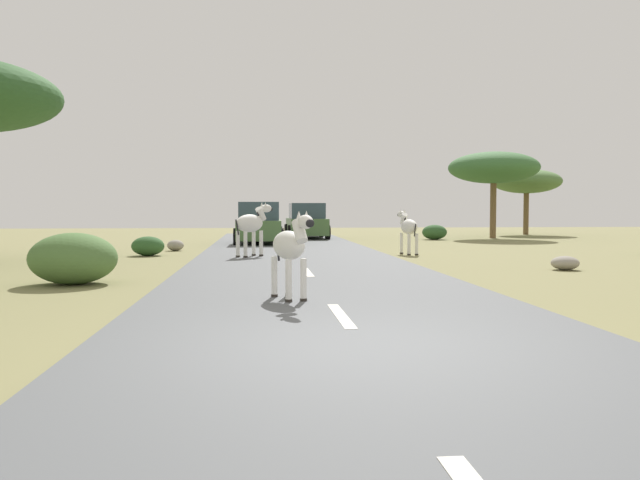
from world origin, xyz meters
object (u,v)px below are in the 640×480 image
(bush_3, at_px, (148,246))
(zebra_1, at_px, (408,227))
(car_0, at_px, (306,222))
(tree_0, at_px, (494,168))
(zebra_0, at_px, (290,247))
(rock_0, at_px, (565,263))
(rock_3, at_px, (175,245))
(car_1, at_px, (259,224))
(bush_2, at_px, (73,259))
(zebra_2, at_px, (252,224))
(bush_0, at_px, (435,232))
(tree_4, at_px, (527,182))

(bush_3, bearing_deg, zebra_1, -0.78)
(car_0, bearing_deg, tree_0, 0.31)
(zebra_0, relative_size, car_0, 0.33)
(rock_0, relative_size, rock_3, 1.15)
(car_1, distance_m, bush_2, 14.68)
(zebra_2, height_order, rock_3, zebra_2)
(rock_0, distance_m, rock_3, 13.36)
(bush_0, bearing_deg, car_1, -157.62)
(bush_0, xyz_separation_m, rock_0, (-1.10, -15.78, -0.19))
(bush_2, bearing_deg, rock_0, 9.96)
(bush_3, bearing_deg, bush_2, -90.94)
(bush_3, bearing_deg, car_0, 61.83)
(car_1, bearing_deg, rock_0, -57.90)
(zebra_2, relative_size, tree_0, 0.36)
(rock_3, bearing_deg, car_1, 52.80)
(car_0, bearing_deg, car_1, -117.82)
(zebra_2, bearing_deg, car_0, 116.56)
(bush_3, bearing_deg, tree_4, 39.01)
(tree_0, bearing_deg, rock_3, -149.56)
(zebra_2, relative_size, bush_2, 0.97)
(tree_4, bearing_deg, bush_2, -129.56)
(rock_0, bearing_deg, bush_2, -170.04)
(car_1, bearing_deg, zebra_0, -87.63)
(zebra_2, distance_m, rock_3, 4.70)
(tree_0, height_order, bush_3, tree_0)
(zebra_2, xyz_separation_m, tree_4, (15.87, 16.82, 2.06))
(zebra_1, bearing_deg, rock_0, -74.12)
(tree_0, bearing_deg, tree_4, 49.95)
(zebra_1, xyz_separation_m, zebra_2, (-5.13, -1.16, 0.15))
(bush_2, bearing_deg, bush_0, 55.36)
(rock_0, bearing_deg, tree_4, 69.13)
(tree_0, distance_m, rock_3, 17.76)
(car_0, relative_size, bush_3, 4.21)
(car_0, height_order, bush_0, car_0)
(zebra_2, bearing_deg, tree_4, 85.09)
(tree_0, relative_size, rock_0, 6.82)
(zebra_2, bearing_deg, zebra_0, -47.24)
(zebra_1, height_order, zebra_2, zebra_2)
(zebra_0, relative_size, bush_2, 0.85)
(bush_0, height_order, bush_3, bush_0)
(zebra_1, bearing_deg, tree_4, 47.44)
(zebra_1, relative_size, bush_3, 1.53)
(tree_4, xyz_separation_m, rock_3, (-18.63, -13.12, -2.91))
(zebra_1, xyz_separation_m, car_1, (-4.90, 6.48, -0.05))
(car_0, height_order, bush_3, car_0)
(tree_0, height_order, rock_3, tree_0)
(car_0, distance_m, rock_0, 17.69)
(car_1, height_order, bush_2, car_1)
(bush_0, relative_size, rock_3, 2.07)
(car_0, height_order, tree_0, tree_0)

